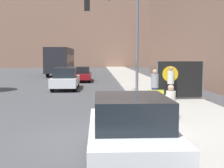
# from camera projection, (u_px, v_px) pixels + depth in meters

# --- Properties ---
(ground_plane) EXTENTS (160.00, 160.00, 0.00)m
(ground_plane) POSITION_uv_depth(u_px,v_px,m) (103.00, 141.00, 8.77)
(ground_plane) COLOR #444447
(sidewalk_curb) EXTENTS (3.69, 90.00, 0.15)m
(sidewalk_curb) POSITION_uv_depth(u_px,v_px,m) (145.00, 86.00, 23.85)
(sidewalk_curb) COLOR #A8A399
(sidewalk_curb) RESTS_ON ground_plane
(seated_protester) EXTENTS (1.00, 0.77, 1.21)m
(seated_protester) POSITION_uv_depth(u_px,v_px,m) (171.00, 101.00, 11.02)
(seated_protester) COLOR #474C56
(seated_protester) RESTS_ON sidewalk_curb
(jogger_on_sidewalk) EXTENTS (0.34, 0.34, 1.62)m
(jogger_on_sidewalk) POSITION_uv_depth(u_px,v_px,m) (155.00, 87.00, 14.20)
(jogger_on_sidewalk) COLOR #334775
(jogger_on_sidewalk) RESTS_ON sidewalk_curb
(pedestrian_behind) EXTENTS (0.34, 0.34, 1.69)m
(pedestrian_behind) POSITION_uv_depth(u_px,v_px,m) (171.00, 83.00, 15.74)
(pedestrian_behind) COLOR #424247
(pedestrian_behind) RESTS_ON sidewalk_curb
(protest_banner) EXTENTS (2.43, 0.06, 1.95)m
(protest_banner) POSITION_uv_depth(u_px,v_px,m) (180.00, 79.00, 15.98)
(protest_banner) COLOR slate
(protest_banner) RESTS_ON sidewalk_curb
(traffic_light_pole) EXTENTS (3.07, 2.84, 5.85)m
(traffic_light_pole) POSITION_uv_depth(u_px,v_px,m) (119.00, 25.00, 17.45)
(traffic_light_pole) COLOR slate
(traffic_light_pole) RESTS_ON sidewalk_curb
(parked_car_curbside) EXTENTS (1.84, 4.20, 1.49)m
(parked_car_curbside) POSITION_uv_depth(u_px,v_px,m) (130.00, 128.00, 7.07)
(parked_car_curbside) COLOR white
(parked_car_curbside) RESTS_ON ground_plane
(car_on_road_nearest) EXTENTS (1.74, 4.68, 1.54)m
(car_on_road_nearest) POSITION_uv_depth(u_px,v_px,m) (66.00, 79.00, 22.15)
(car_on_road_nearest) COLOR white
(car_on_road_nearest) RESTS_ON ground_plane
(car_on_road_midblock) EXTENTS (1.85, 4.59, 1.38)m
(car_on_road_midblock) POSITION_uv_depth(u_px,v_px,m) (81.00, 74.00, 28.89)
(car_on_road_midblock) COLOR maroon
(car_on_road_midblock) RESTS_ON ground_plane
(city_bus_on_road) EXTENTS (2.52, 10.85, 3.30)m
(city_bus_on_road) POSITION_uv_depth(u_px,v_px,m) (61.00, 60.00, 38.39)
(city_bus_on_road) COLOR #232328
(city_bus_on_road) RESTS_ON ground_plane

